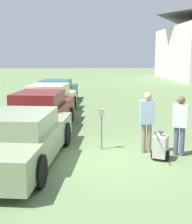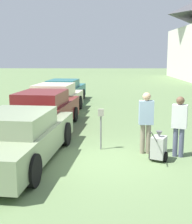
{
  "view_description": "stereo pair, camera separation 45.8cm",
  "coord_description": "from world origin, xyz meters",
  "px_view_note": "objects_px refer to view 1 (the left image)",
  "views": [
    {
      "loc": [
        -0.52,
        -8.22,
        2.9
      ],
      "look_at": [
        -0.19,
        1.55,
        1.1
      ],
      "focal_mm": 50.0,
      "sensor_mm": 36.0,
      "label": 1
    },
    {
      "loc": [
        -0.06,
        -8.22,
        2.9
      ],
      "look_at": [
        -0.19,
        1.55,
        1.1
      ],
      "focal_mm": 50.0,
      "sensor_mm": 36.0,
      "label": 2
    }
  ],
  "objects_px": {
    "parked_car_maroon": "(40,112)",
    "parking_meter": "(102,121)",
    "parked_car_cream": "(50,100)",
    "parked_car_sage": "(21,138)",
    "equipment_cart": "(160,146)",
    "person_supervisor": "(180,122)",
    "parked_car_teal": "(57,92)",
    "person_worker": "(147,118)"
  },
  "relations": [
    {
      "from": "parking_meter",
      "to": "parked_car_sage",
      "type": "bearing_deg",
      "value": -153.47
    },
    {
      "from": "parked_car_maroon",
      "to": "parked_car_sage",
      "type": "bearing_deg",
      "value": -83.27
    },
    {
      "from": "person_worker",
      "to": "person_supervisor",
      "type": "bearing_deg",
      "value": 162.0
    },
    {
      "from": "parked_car_sage",
      "to": "parked_car_teal",
      "type": "bearing_deg",
      "value": 96.74
    },
    {
      "from": "parked_car_maroon",
      "to": "person_worker",
      "type": "xyz_separation_m",
      "value": [
        3.57,
        -2.95,
        0.34
      ]
    },
    {
      "from": "parking_meter",
      "to": "parked_car_cream",
      "type": "bearing_deg",
      "value": 111.1
    },
    {
      "from": "parked_car_sage",
      "to": "equipment_cart",
      "type": "distance_m",
      "value": 3.85
    },
    {
      "from": "parked_car_sage",
      "to": "parked_car_teal",
      "type": "height_order",
      "value": "parked_car_teal"
    },
    {
      "from": "parked_car_maroon",
      "to": "parking_meter",
      "type": "height_order",
      "value": "parked_car_maroon"
    },
    {
      "from": "parked_car_cream",
      "to": "parking_meter",
      "type": "xyz_separation_m",
      "value": [
        2.25,
        -5.82,
        0.19
      ]
    },
    {
      "from": "person_worker",
      "to": "person_supervisor",
      "type": "distance_m",
      "value": 0.95
    },
    {
      "from": "equipment_cart",
      "to": "person_worker",
      "type": "bearing_deg",
      "value": 138.27
    },
    {
      "from": "person_worker",
      "to": "equipment_cart",
      "type": "distance_m",
      "value": 0.98
    },
    {
      "from": "parked_car_maroon",
      "to": "parked_car_cream",
      "type": "height_order",
      "value": "parked_car_maroon"
    },
    {
      "from": "parked_car_sage",
      "to": "parking_meter",
      "type": "relative_size",
      "value": 4.27
    },
    {
      "from": "parked_car_sage",
      "to": "parked_car_cream",
      "type": "xyz_separation_m",
      "value": [
        -0.0,
        6.94,
        0.03
      ]
    },
    {
      "from": "person_supervisor",
      "to": "equipment_cart",
      "type": "relative_size",
      "value": 1.76
    },
    {
      "from": "parked_car_cream",
      "to": "person_worker",
      "type": "bearing_deg",
      "value": -53.33
    },
    {
      "from": "parking_meter",
      "to": "person_worker",
      "type": "distance_m",
      "value": 1.39
    },
    {
      "from": "parked_car_cream",
      "to": "equipment_cart",
      "type": "bearing_deg",
      "value": -54.03
    },
    {
      "from": "equipment_cart",
      "to": "parked_car_maroon",
      "type": "bearing_deg",
      "value": 162.91
    },
    {
      "from": "parked_car_maroon",
      "to": "person_supervisor",
      "type": "bearing_deg",
      "value": -29.25
    },
    {
      "from": "parked_car_maroon",
      "to": "equipment_cart",
      "type": "height_order",
      "value": "parked_car_maroon"
    },
    {
      "from": "parked_car_cream",
      "to": "parked_car_teal",
      "type": "distance_m",
      "value": 3.75
    },
    {
      "from": "parked_car_sage",
      "to": "person_supervisor",
      "type": "relative_size",
      "value": 3.1
    },
    {
      "from": "person_supervisor",
      "to": "equipment_cart",
      "type": "distance_m",
      "value": 0.95
    },
    {
      "from": "person_worker",
      "to": "parking_meter",
      "type": "bearing_deg",
      "value": -15.55
    },
    {
      "from": "parked_car_teal",
      "to": "parked_car_cream",
      "type": "bearing_deg",
      "value": -83.27
    },
    {
      "from": "parked_car_teal",
      "to": "parking_meter",
      "type": "xyz_separation_m",
      "value": [
        2.24,
        -9.57,
        0.22
      ]
    },
    {
      "from": "parked_car_maroon",
      "to": "parked_car_cream",
      "type": "distance_m",
      "value": 3.25
    },
    {
      "from": "person_supervisor",
      "to": "parked_car_cream",
      "type": "bearing_deg",
      "value": -34.11
    },
    {
      "from": "parked_car_cream",
      "to": "equipment_cart",
      "type": "relative_size",
      "value": 5.27
    },
    {
      "from": "person_supervisor",
      "to": "equipment_cart",
      "type": "height_order",
      "value": "person_supervisor"
    },
    {
      "from": "parked_car_teal",
      "to": "parking_meter",
      "type": "bearing_deg",
      "value": -70.06
    },
    {
      "from": "person_worker",
      "to": "parked_car_maroon",
      "type": "bearing_deg",
      "value": -39.11
    },
    {
      "from": "parked_car_sage",
      "to": "parked_car_teal",
      "type": "xyz_separation_m",
      "value": [
        0.0,
        10.69,
        -0.0
      ]
    },
    {
      "from": "parked_car_sage",
      "to": "person_supervisor",
      "type": "distance_m",
      "value": 4.5
    },
    {
      "from": "parking_meter",
      "to": "person_supervisor",
      "type": "height_order",
      "value": "person_supervisor"
    },
    {
      "from": "parked_car_cream",
      "to": "parking_meter",
      "type": "relative_size",
      "value": 4.13
    },
    {
      "from": "parked_car_cream",
      "to": "person_supervisor",
      "type": "bearing_deg",
      "value": -48.75
    },
    {
      "from": "person_worker",
      "to": "equipment_cart",
      "type": "relative_size",
      "value": 1.83
    },
    {
      "from": "parked_car_maroon",
      "to": "parked_car_teal",
      "type": "relative_size",
      "value": 1.0
    }
  ]
}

